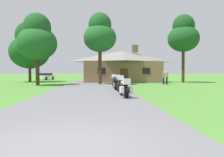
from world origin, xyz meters
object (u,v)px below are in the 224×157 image
at_px(motorcycle_orange_nearest_to_camera, 125,88).
at_px(bystander_gray_shirt_near_lodge, 164,77).
at_px(motorcycle_red_farthest_in_row, 116,82).
at_px(tree_left_far, 30,47).
at_px(motorcycle_green_third_in_row, 115,83).
at_px(tree_left_near, 37,39).
at_px(tree_right_of_lodge, 183,35).
at_px(tree_by_lodge_front, 100,34).
at_px(parked_white_suv_far_left, 46,76).
at_px(bystander_tan_shirt_beside_signpost, 167,77).
at_px(motorcycle_black_second_in_row, 121,85).

relative_size(motorcycle_orange_nearest_to_camera, bystander_gray_shirt_near_lodge, 1.25).
height_order(motorcycle_orange_nearest_to_camera, motorcycle_red_farthest_in_row, same).
height_order(motorcycle_orange_nearest_to_camera, tree_left_far, tree_left_far).
height_order(motorcycle_green_third_in_row, tree_left_near, tree_left_near).
bearing_deg(motorcycle_red_farthest_in_row, tree_right_of_lodge, 36.09).
relative_size(motorcycle_orange_nearest_to_camera, tree_by_lodge_front, 0.23).
bearing_deg(parked_white_suv_far_left, tree_by_lodge_front, -43.83).
relative_size(bystander_tan_shirt_beside_signpost, tree_by_lodge_front, 0.18).
xyz_separation_m(motorcycle_red_farthest_in_row, bystander_tan_shirt_beside_signpost, (7.23, 6.67, 0.31)).
bearing_deg(motorcycle_orange_nearest_to_camera, bystander_gray_shirt_near_lodge, 59.51).
relative_size(motorcycle_orange_nearest_to_camera, tree_right_of_lodge, 0.20).
distance_m(tree_left_far, parked_white_suv_far_left, 11.54).
bearing_deg(tree_by_lodge_front, bystander_gray_shirt_near_lodge, -1.83).
distance_m(motorcycle_black_second_in_row, parked_white_suv_far_left, 33.17).
relative_size(bystander_gray_shirt_near_lodge, bystander_tan_shirt_beside_signpost, 1.00).
height_order(motorcycle_green_third_in_row, parked_white_suv_far_left, parked_white_suv_far_left).
xyz_separation_m(motorcycle_orange_nearest_to_camera, motorcycle_black_second_in_row, (0.07, 2.76, 0.00)).
bearing_deg(tree_by_lodge_front, motorcycle_orange_nearest_to_camera, -84.52).
distance_m(motorcycle_green_third_in_row, tree_by_lodge_front, 10.43).
xyz_separation_m(bystander_gray_shirt_near_lodge, tree_left_far, (-19.43, 8.77, 4.69)).
relative_size(motorcycle_black_second_in_row, bystander_tan_shirt_beside_signpost, 1.25).
relative_size(tree_left_far, parked_white_suv_far_left, 1.99).
bearing_deg(parked_white_suv_far_left, tree_left_near, -63.62).
height_order(motorcycle_red_farthest_in_row, parked_white_suv_far_left, parked_white_suv_far_left).
bearing_deg(bystander_tan_shirt_beside_signpost, tree_left_far, -56.04).
relative_size(motorcycle_orange_nearest_to_camera, parked_white_suv_far_left, 0.42).
relative_size(motorcycle_orange_nearest_to_camera, tree_left_far, 0.21).
relative_size(motorcycle_orange_nearest_to_camera, bystander_tan_shirt_beside_signpost, 1.25).
distance_m(tree_left_near, tree_right_of_lodge, 21.11).
relative_size(motorcycle_black_second_in_row, tree_left_near, 0.24).
height_order(motorcycle_black_second_in_row, bystander_gray_shirt_near_lodge, bystander_gray_shirt_near_lodge).
relative_size(tree_by_lodge_front, parked_white_suv_far_left, 1.84).
xyz_separation_m(motorcycle_green_third_in_row, tree_left_far, (-12.61, 17.16, 5.00)).
relative_size(motorcycle_black_second_in_row, parked_white_suv_far_left, 0.42).
bearing_deg(motorcycle_green_third_in_row, tree_left_near, 139.00).
bearing_deg(motorcycle_green_third_in_row, motorcycle_red_farthest_in_row, 84.96).
bearing_deg(motorcycle_black_second_in_row, parked_white_suv_far_left, 106.70).
distance_m(bystander_gray_shirt_near_lodge, tree_by_lodge_front, 9.72).
relative_size(motorcycle_green_third_in_row, tree_left_near, 0.24).
bearing_deg(bystander_gray_shirt_near_lodge, tree_by_lodge_front, -58.90).
xyz_separation_m(motorcycle_orange_nearest_to_camera, tree_left_near, (-8.78, 13.21, 4.90)).
relative_size(tree_left_near, tree_right_of_lodge, 0.83).
bearing_deg(motorcycle_black_second_in_row, tree_left_far, 116.42).
height_order(motorcycle_black_second_in_row, tree_right_of_lodge, tree_right_of_lodge).
bearing_deg(motorcycle_red_farthest_in_row, tree_left_near, 140.88).
bearing_deg(motorcycle_black_second_in_row, motorcycle_green_third_in_row, 87.44).
bearing_deg(motorcycle_red_farthest_in_row, tree_by_lodge_front, 94.15).
bearing_deg(motorcycle_orange_nearest_to_camera, bystander_tan_shirt_beside_signpost, 58.52).
distance_m(tree_by_lodge_front, parked_white_suv_far_left, 22.82).
height_order(motorcycle_orange_nearest_to_camera, tree_right_of_lodge, tree_right_of_lodge).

